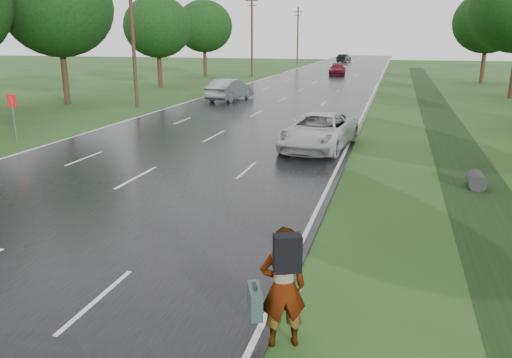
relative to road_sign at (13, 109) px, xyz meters
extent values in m
cube|color=black|center=(8.50, 33.00, -1.62)|extent=(14.00, 180.00, 0.04)
cube|color=silver|center=(15.25, 33.00, -1.60)|extent=(0.12, 180.00, 0.01)
cube|color=silver|center=(1.75, 33.00, -1.60)|extent=(0.12, 180.00, 0.01)
cube|color=silver|center=(8.50, 33.00, -1.60)|extent=(0.12, 180.00, 0.01)
cube|color=black|center=(20.00, 8.00, -1.64)|extent=(2.20, 120.00, 0.01)
cylinder|color=#2D2D2D|center=(20.00, -2.00, -1.39)|extent=(0.56, 1.00, 0.56)
cylinder|color=slate|center=(0.00, 0.00, -0.54)|extent=(0.06, 0.06, 2.20)
cube|color=red|center=(0.00, 0.00, 0.36)|extent=(0.50, 0.04, 0.60)
cylinder|color=#362416|center=(-0.70, 13.00, 3.36)|extent=(0.26, 0.26, 10.00)
cylinder|color=#362416|center=(-0.70, 43.00, 3.36)|extent=(0.26, 0.26, 10.00)
cube|color=#362416|center=(-0.70, 43.00, 7.56)|extent=(1.60, 0.12, 0.12)
cube|color=#362416|center=(-0.70, 43.00, 6.96)|extent=(1.20, 0.10, 0.10)
cylinder|color=#362416|center=(-0.70, 73.00, 3.36)|extent=(0.26, 0.26, 10.00)
cube|color=#362416|center=(-0.70, 73.00, 7.56)|extent=(1.60, 0.12, 0.12)
cube|color=#362416|center=(-0.70, 73.00, 6.96)|extent=(1.20, 0.10, 0.10)
cylinder|color=#362416|center=(26.00, 40.00, 0.20)|extent=(0.44, 0.44, 3.68)
ellipsoid|color=black|center=(26.00, 40.00, 4.74)|extent=(7.20, 7.20, 6.48)
cylinder|color=#362416|center=(-6.50, 13.00, 0.36)|extent=(0.44, 0.44, 4.00)
ellipsoid|color=black|center=(-6.50, 13.00, 5.28)|extent=(7.80, 7.80, 7.02)
cylinder|color=#362416|center=(-5.70, 27.00, 0.04)|extent=(0.44, 0.44, 3.36)
ellipsoid|color=black|center=(-5.70, 27.00, 4.19)|extent=(6.60, 6.60, 5.94)
cylinder|color=#362416|center=(-6.30, 41.00, 0.12)|extent=(0.44, 0.44, 3.52)
ellipsoid|color=black|center=(-6.30, 41.00, 4.50)|extent=(7.00, 7.00, 6.30)
imported|color=#A5998C|center=(15.70, -12.36, -0.61)|extent=(0.88, 0.75, 2.06)
cube|color=black|center=(15.82, -12.63, 0.11)|extent=(0.47, 0.39, 0.58)
cube|color=#2F4544|center=(15.25, -12.43, -0.89)|extent=(0.40, 0.61, 0.47)
cube|color=black|center=(15.25, -12.43, -0.61)|extent=(0.13, 0.20, 0.04)
imported|color=silver|center=(14.00, 2.56, -0.82)|extent=(3.29, 5.91, 1.56)
imported|color=gray|center=(4.57, 18.35, -0.76)|extent=(2.59, 5.33, 1.68)
imported|color=maroon|center=(9.58, 47.82, -0.87)|extent=(2.43, 5.20, 1.47)
imported|color=black|center=(6.86, 82.20, -0.81)|extent=(2.46, 5.05, 1.59)
camera|label=1|loc=(17.21, -19.37, 3.22)|focal=35.00mm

